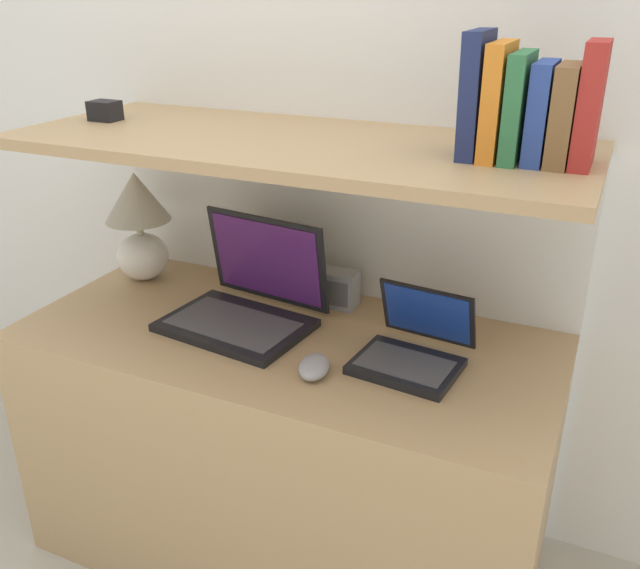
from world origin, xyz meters
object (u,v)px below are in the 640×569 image
(laptop_large, at_px, (246,303))
(book_green, at_px, (518,107))
(book_orange, at_px, (497,101))
(router_box, at_px, (338,289))
(book_brown, at_px, (564,115))
(book_blue, at_px, (541,113))
(table_lamp, at_px, (139,220))
(laptop_small, at_px, (413,349))
(computer_mouse, at_px, (314,367))
(shelf_gadget, at_px, (105,111))
(book_red, at_px, (590,105))
(book_navy, at_px, (476,95))

(laptop_large, xyz_separation_m, book_green, (0.64, 0.04, 0.55))
(book_orange, bearing_deg, router_box, 159.62)
(book_brown, distance_m, book_blue, 0.05)
(book_green, bearing_deg, table_lamp, 175.50)
(laptop_large, bearing_deg, router_box, 46.73)
(laptop_small, xyz_separation_m, computer_mouse, (-0.19, -0.14, -0.02))
(computer_mouse, xyz_separation_m, book_green, (0.36, 0.21, 0.58))
(computer_mouse, relative_size, shelf_gadget, 1.65)
(laptop_large, xyz_separation_m, book_blue, (0.68, 0.04, 0.54))
(book_blue, bearing_deg, computer_mouse, -152.50)
(router_box, xyz_separation_m, shelf_gadget, (-0.62, -0.15, 0.47))
(table_lamp, xyz_separation_m, book_red, (1.21, -0.08, 0.43))
(computer_mouse, bearing_deg, laptop_small, 36.85)
(router_box, bearing_deg, laptop_large, -133.27)
(router_box, height_order, book_red, book_red)
(laptop_large, xyz_separation_m, computer_mouse, (0.28, -0.17, -0.04))
(book_blue, distance_m, book_orange, 0.09)
(router_box, distance_m, book_brown, 0.78)
(computer_mouse, bearing_deg, book_red, 23.07)
(book_brown, bearing_deg, book_orange, 180.00)
(laptop_small, xyz_separation_m, book_orange, (0.13, 0.07, 0.57))
(table_lamp, height_order, shelf_gadget, shelf_gadget)
(book_brown, height_order, shelf_gadget, book_brown)
(router_box, bearing_deg, laptop_small, -37.55)
(book_red, xyz_separation_m, book_navy, (-0.22, 0.00, 0.01))
(table_lamp, xyz_separation_m, book_orange, (1.03, -0.08, 0.42))
(book_green, distance_m, book_navy, 0.09)
(laptop_small, xyz_separation_m, book_blue, (0.21, 0.07, 0.56))
(book_orange, bearing_deg, table_lamp, 175.31)
(computer_mouse, relative_size, book_orange, 0.54)
(computer_mouse, distance_m, book_navy, 0.69)
(computer_mouse, height_order, book_blue, book_blue)
(laptop_large, distance_m, book_blue, 0.87)
(book_green, relative_size, shelf_gadget, 2.85)
(laptop_small, bearing_deg, router_box, 142.45)
(shelf_gadget, bearing_deg, book_green, 0.00)
(computer_mouse, height_order, book_orange, book_orange)
(router_box, distance_m, book_navy, 0.70)
(book_orange, bearing_deg, book_navy, 180.00)
(table_lamp, xyz_separation_m, book_green, (1.07, -0.08, 0.41))
(laptop_large, bearing_deg, table_lamp, 163.93)
(book_blue, bearing_deg, book_red, 0.00)
(table_lamp, relative_size, book_orange, 1.44)
(book_brown, bearing_deg, book_green, 180.00)
(table_lamp, xyz_separation_m, laptop_small, (0.90, -0.15, -0.15))
(router_box, distance_m, shelf_gadget, 0.79)
(book_navy, relative_size, shelf_gadget, 3.36)
(shelf_gadget, bearing_deg, laptop_large, -5.34)
(table_lamp, distance_m, laptop_large, 0.47)
(table_lamp, distance_m, book_blue, 1.19)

